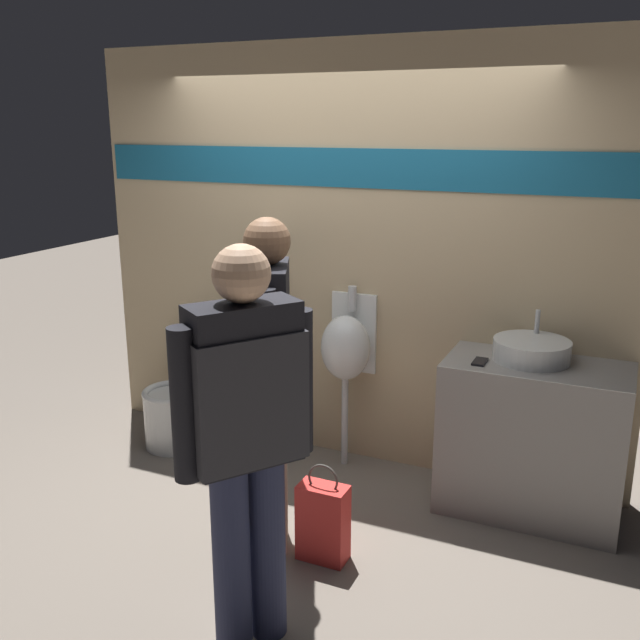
% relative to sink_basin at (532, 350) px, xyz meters
% --- Properties ---
extents(ground_plane, '(16.00, 16.00, 0.00)m').
position_rel_sink_basin_xyz_m(ground_plane, '(-1.22, -0.36, -0.97)').
color(ground_plane, '#70665B').
extents(display_wall, '(3.66, 0.07, 2.70)m').
position_rel_sink_basin_xyz_m(display_wall, '(-1.22, 0.24, 0.39)').
color(display_wall, tan).
rests_on(display_wall, ground_plane).
extents(sink_counter, '(1.01, 0.53, 0.91)m').
position_rel_sink_basin_xyz_m(sink_counter, '(0.05, -0.05, -0.51)').
color(sink_counter, gray).
rests_on(sink_counter, ground_plane).
extents(sink_basin, '(0.43, 0.43, 0.26)m').
position_rel_sink_basin_xyz_m(sink_basin, '(0.00, 0.00, 0.00)').
color(sink_basin, silver).
rests_on(sink_basin, sink_counter).
extents(cell_phone, '(0.07, 0.14, 0.01)m').
position_rel_sink_basin_xyz_m(cell_phone, '(-0.25, -0.16, -0.05)').
color(cell_phone, black).
rests_on(cell_phone, sink_counter).
extents(divider_near_counter, '(0.03, 0.57, 1.42)m').
position_rel_sink_basin_xyz_m(divider_near_counter, '(-1.76, -0.07, -0.26)').
color(divider_near_counter, slate).
rests_on(divider_near_counter, ground_plane).
extents(urinal_near_counter, '(0.32, 0.30, 1.19)m').
position_rel_sink_basin_xyz_m(urinal_near_counter, '(-1.16, 0.07, -0.16)').
color(urinal_near_counter, silver).
rests_on(urinal_near_counter, ground_plane).
extents(toilet, '(0.43, 0.59, 0.91)m').
position_rel_sink_basin_xyz_m(toilet, '(-2.36, -0.10, -0.67)').
color(toilet, silver).
rests_on(toilet, ground_plane).
extents(person_in_vest, '(0.45, 0.52, 1.76)m').
position_rel_sink_basin_xyz_m(person_in_vest, '(-0.89, -1.66, 0.06)').
color(person_in_vest, '#282D4C').
rests_on(person_in_vest, ground_plane).
extents(person_with_lanyard, '(0.37, 0.57, 1.77)m').
position_rel_sink_basin_xyz_m(person_with_lanyard, '(-1.15, -0.97, 0.01)').
color(person_with_lanyard, gray).
rests_on(person_with_lanyard, ground_plane).
extents(shopping_bag, '(0.26, 0.14, 0.54)m').
position_rel_sink_basin_xyz_m(shopping_bag, '(-0.84, -0.99, -0.75)').
color(shopping_bag, red).
rests_on(shopping_bag, ground_plane).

